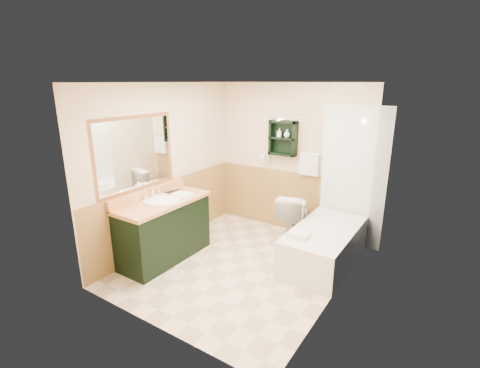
% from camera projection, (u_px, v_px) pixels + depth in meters
% --- Properties ---
extents(floor, '(3.00, 3.00, 0.00)m').
position_uv_depth(floor, '(240.00, 265.00, 4.74)').
color(floor, beige).
rests_on(floor, ground).
extents(back_wall, '(2.60, 0.04, 2.40)m').
position_uv_depth(back_wall, '(291.00, 159.00, 5.62)').
color(back_wall, '#FFEDC7').
rests_on(back_wall, ground).
extents(left_wall, '(0.04, 3.00, 2.40)m').
position_uv_depth(left_wall, '(164.00, 167.00, 5.09)').
color(left_wall, '#FFEDC7').
rests_on(left_wall, ground).
extents(right_wall, '(0.04, 3.00, 2.40)m').
position_uv_depth(right_wall, '(343.00, 200.00, 3.71)').
color(right_wall, '#FFEDC7').
rests_on(right_wall, ground).
extents(ceiling, '(2.60, 3.00, 0.04)m').
position_uv_depth(ceiling, '(239.00, 81.00, 4.05)').
color(ceiling, white).
rests_on(ceiling, back_wall).
extents(wainscot_left, '(2.98, 2.98, 1.00)m').
position_uv_depth(wainscot_left, '(169.00, 212.00, 5.28)').
color(wainscot_left, tan).
rests_on(wainscot_left, left_wall).
extents(wainscot_back, '(2.58, 2.58, 1.00)m').
position_uv_depth(wainscot_back, '(288.00, 201.00, 5.79)').
color(wainscot_back, tan).
rests_on(wainscot_back, back_wall).
extents(mirror_frame, '(1.30, 1.30, 1.00)m').
position_uv_depth(mirror_frame, '(135.00, 154.00, 4.54)').
color(mirror_frame, brown).
rests_on(mirror_frame, left_wall).
extents(mirror_glass, '(1.20, 1.20, 0.90)m').
position_uv_depth(mirror_glass, '(136.00, 154.00, 4.54)').
color(mirror_glass, white).
rests_on(mirror_glass, left_wall).
extents(tile_right, '(1.50, 1.50, 2.10)m').
position_uv_depth(tile_right, '(357.00, 194.00, 4.37)').
color(tile_right, white).
rests_on(tile_right, right_wall).
extents(tile_back, '(0.95, 0.95, 2.10)m').
position_uv_depth(tile_back, '(353.00, 178.00, 5.09)').
color(tile_back, white).
rests_on(tile_back, back_wall).
extents(tile_accent, '(1.50, 1.50, 0.10)m').
position_uv_depth(tile_accent, '(363.00, 126.00, 4.14)').
color(tile_accent, '#134423').
rests_on(tile_accent, right_wall).
extents(wall_shelf, '(0.45, 0.15, 0.55)m').
position_uv_depth(wall_shelf, '(283.00, 138.00, 5.48)').
color(wall_shelf, black).
rests_on(wall_shelf, back_wall).
extents(hair_dryer, '(0.10, 0.24, 0.18)m').
position_uv_depth(hair_dryer, '(267.00, 157.00, 5.76)').
color(hair_dryer, white).
rests_on(hair_dryer, back_wall).
extents(towel_bar, '(0.40, 0.06, 0.40)m').
position_uv_depth(towel_bar, '(310.00, 153.00, 5.34)').
color(towel_bar, white).
rests_on(towel_bar, back_wall).
extents(curtain_rod, '(0.03, 1.60, 0.03)m').
position_uv_depth(curtain_rod, '(305.00, 114.00, 4.50)').
color(curtain_rod, silver).
rests_on(curtain_rod, back_wall).
extents(shower_curtain, '(1.05, 1.05, 1.70)m').
position_uv_depth(shower_curtain, '(307.00, 175.00, 4.88)').
color(shower_curtain, beige).
rests_on(shower_curtain, curtain_rod).
extents(vanity, '(0.59, 1.36, 0.86)m').
position_uv_depth(vanity, '(164.00, 230.00, 4.83)').
color(vanity, black).
rests_on(vanity, ground).
extents(bathtub, '(0.76, 1.50, 0.51)m').
position_uv_depth(bathtub, '(324.00, 246.00, 4.75)').
color(bathtub, white).
rests_on(bathtub, ground).
extents(toilet, '(0.59, 0.86, 0.77)m').
position_uv_depth(toilet, '(294.00, 217.00, 5.40)').
color(toilet, white).
rests_on(toilet, ground).
extents(counter_towel, '(0.26, 0.21, 0.04)m').
position_uv_depth(counter_towel, '(182.00, 195.00, 4.87)').
color(counter_towel, white).
rests_on(counter_towel, vanity).
extents(vanity_book, '(0.18, 0.07, 0.25)m').
position_uv_depth(vanity_book, '(171.00, 184.00, 5.04)').
color(vanity_book, black).
rests_on(vanity_book, vanity).
extents(tub_towel, '(0.24, 0.20, 0.07)m').
position_uv_depth(tub_towel, '(299.00, 235.00, 4.41)').
color(tub_towel, white).
rests_on(tub_towel, bathtub).
extents(soap_bottle_a, '(0.09, 0.15, 0.06)m').
position_uv_depth(soap_bottle_a, '(279.00, 135.00, 5.50)').
color(soap_bottle_a, white).
rests_on(soap_bottle_a, wall_shelf).
extents(soap_bottle_b, '(0.12, 0.14, 0.10)m').
position_uv_depth(soap_bottle_b, '(287.00, 134.00, 5.42)').
color(soap_bottle_b, white).
rests_on(soap_bottle_b, wall_shelf).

